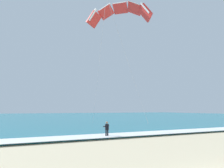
{
  "coord_description": "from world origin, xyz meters",
  "views": [
    {
      "loc": [
        -9.02,
        -5.38,
        3.0
      ],
      "look_at": [
        1.27,
        17.73,
        6.13
      ],
      "focal_mm": 32.38,
      "sensor_mm": 36.0,
      "label": 1
    }
  ],
  "objects": [
    {
      "name": "sea",
      "position": [
        0.0,
        73.73,
        0.1
      ],
      "size": [
        200.0,
        120.0,
        0.2
      ],
      "primitive_type": "cube",
      "color": "teal",
      "rests_on": "ground"
    },
    {
      "name": "surf_foam",
      "position": [
        0.0,
        14.73,
        0.22
      ],
      "size": [
        200.0,
        3.18,
        0.04
      ],
      "primitive_type": "cube",
      "color": "white",
      "rests_on": "sea"
    },
    {
      "name": "surfboard",
      "position": [
        -0.82,
        14.35,
        0.03
      ],
      "size": [
        0.56,
        1.43,
        0.09
      ],
      "color": "#E04C38",
      "rests_on": "ground"
    },
    {
      "name": "kitesurfer",
      "position": [
        -0.82,
        14.36,
        0.94
      ],
      "size": [
        0.55,
        0.55,
        1.69
      ],
      "color": "black",
      "rests_on": "ground"
    },
    {
      "name": "kite_primary",
      "position": [
        3.0,
        18.98,
        16.68
      ],
      "size": [
        7.65,
        7.1,
        16.89
      ],
      "color": "red"
    }
  ]
}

